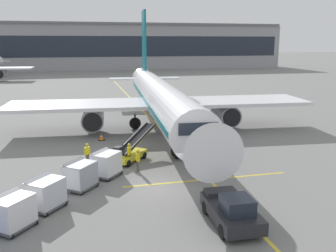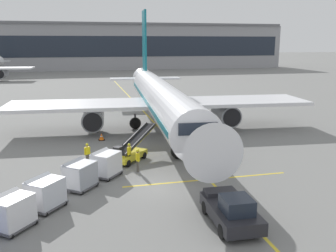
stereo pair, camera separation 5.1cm
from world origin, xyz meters
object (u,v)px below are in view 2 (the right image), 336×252
baggage_cart_second (80,174)px  safety_cone_wingtip (95,129)px  ground_crew_marshaller (129,152)px  pushback_tug (231,210)px  parked_airplane (160,99)px  safety_cone_engine_keepout (102,137)px  baggage_cart_lead (106,163)px  ground_crew_by_carts (138,159)px  baggage_cart_third (45,192)px  belt_loader (130,151)px  baggage_cart_fourth (12,211)px  ground_crew_by_loader (87,152)px

baggage_cart_second → safety_cone_wingtip: (1.65, 15.75, -0.63)m
ground_crew_marshaller → pushback_tug: bearing=-70.5°
parked_airplane → safety_cone_engine_keepout: parked_airplane is taller
pushback_tug → safety_cone_wingtip: bearing=105.1°
baggage_cart_lead → ground_crew_by_carts: size_ratio=1.51×
safety_cone_engine_keepout → safety_cone_wingtip: (-0.51, 3.52, 0.03)m
baggage_cart_lead → ground_crew_by_carts: baggage_cart_lead is taller
baggage_cart_third → belt_loader: bearing=52.4°
baggage_cart_fourth → ground_crew_by_carts: size_ratio=1.51×
ground_crew_by_loader → parked_airplane: bearing=51.5°
ground_crew_marshaller → belt_loader: bearing=78.8°
belt_loader → baggage_cart_third: (-6.02, -7.81, 0.20)m
baggage_cart_lead → ground_crew_by_loader: baggage_cart_lead is taller
belt_loader → ground_crew_by_carts: bearing=-86.2°
baggage_cart_second → baggage_cart_third: same height
safety_cone_wingtip → baggage_cart_fourth: bearing=-104.0°
ground_crew_marshaller → safety_cone_engine_keepout: (-1.68, 8.07, -0.66)m
belt_loader → ground_crew_marshaller: bearing=-101.2°
pushback_tug → ground_crew_by_loader: 13.85m
parked_airplane → ground_crew_by_loader: bearing=-128.5°
baggage_cart_lead → ground_crew_marshaller: baggage_cart_lead is taller
baggage_cart_fourth → ground_crew_by_loader: 10.48m
baggage_cart_fourth → safety_cone_engine_keepout: (5.59, 16.92, -0.66)m
belt_loader → safety_cone_engine_keepout: size_ratio=7.06×
baggage_cart_lead → ground_crew_by_loader: 3.27m
ground_crew_by_carts → safety_cone_engine_keepout: ground_crew_by_carts is taller
ground_crew_by_loader → safety_cone_wingtip: size_ratio=2.30×
parked_airplane → ground_crew_by_carts: 13.83m
ground_crew_by_carts → safety_cone_engine_keepout: 10.07m
ground_crew_by_carts → ground_crew_by_loader: bearing=144.5°
pushback_tug → ground_crew_marshaller: size_ratio=2.55×
baggage_cart_lead → safety_cone_engine_keepout: size_ratio=3.76×
baggage_cart_third → ground_crew_by_loader: size_ratio=1.51×
baggage_cart_lead → safety_cone_wingtip: baggage_cart_lead is taller
ground_crew_by_carts → safety_cone_wingtip: (-2.58, 13.35, -0.63)m
ground_crew_by_loader → safety_cone_wingtip: 10.85m
belt_loader → ground_crew_by_loader: (-3.41, -0.25, 0.19)m
safety_cone_engine_keepout → belt_loader: bearing=-74.9°
parked_airplane → baggage_cart_second: size_ratio=16.05×
parked_airplane → pushback_tug: parked_airplane is taller
parked_airplane → baggage_cart_fourth: parked_airplane is taller
belt_loader → pushback_tug: (3.70, -12.14, 0.02)m
baggage_cart_second → ground_crew_by_carts: baggage_cart_second is taller
baggage_cart_second → safety_cone_engine_keepout: bearing=80.0°
baggage_cart_second → ground_crew_by_loader: 5.01m
belt_loader → pushback_tug: 12.69m
parked_airplane → belt_loader: 11.39m
belt_loader → baggage_cart_lead: size_ratio=1.88×
belt_loader → baggage_cart_fourth: size_ratio=1.88×
baggage_cart_third → ground_crew_by_carts: (6.21, 4.99, -0.00)m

